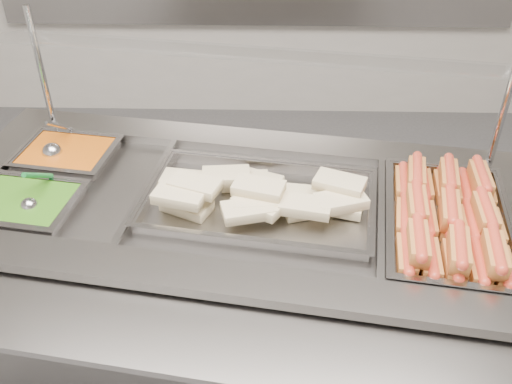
{
  "coord_description": "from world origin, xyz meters",
  "views": [
    {
      "loc": [
        0.08,
        -0.9,
        1.79
      ],
      "look_at": [
        0.05,
        0.4,
        0.85
      ],
      "focal_mm": 40.0,
      "sensor_mm": 36.0,
      "label": 1
    }
  ],
  "objects_px": {
    "pan_hotdogs": "(446,230)",
    "pan_wraps": "(259,205)",
    "ladle": "(53,151)",
    "sneeze_guard": "(253,57)",
    "steam_counter": "(242,298)",
    "serving_spoon": "(31,201)"
  },
  "relations": [
    {
      "from": "sneeze_guard",
      "to": "serving_spoon",
      "type": "height_order",
      "value": "sneeze_guard"
    },
    {
      "from": "sneeze_guard",
      "to": "pan_hotdogs",
      "type": "relative_size",
      "value": 2.81
    },
    {
      "from": "sneeze_guard",
      "to": "serving_spoon",
      "type": "xyz_separation_m",
      "value": [
        -0.61,
        -0.25,
        -0.33
      ]
    },
    {
      "from": "pan_hotdogs",
      "to": "pan_wraps",
      "type": "relative_size",
      "value": 0.81
    },
    {
      "from": "steam_counter",
      "to": "pan_hotdogs",
      "type": "distance_m",
      "value": 0.69
    },
    {
      "from": "pan_hotdogs",
      "to": "pan_wraps",
      "type": "height_order",
      "value": "same"
    },
    {
      "from": "pan_wraps",
      "to": "ladle",
      "type": "height_order",
      "value": "ladle"
    },
    {
      "from": "pan_hotdogs",
      "to": "serving_spoon",
      "type": "xyz_separation_m",
      "value": [
        -1.15,
        0.04,
        0.05
      ]
    },
    {
      "from": "ladle",
      "to": "pan_wraps",
      "type": "bearing_deg",
      "value": -18.93
    },
    {
      "from": "sneeze_guard",
      "to": "serving_spoon",
      "type": "distance_m",
      "value": 0.74
    },
    {
      "from": "pan_hotdogs",
      "to": "ladle",
      "type": "height_order",
      "value": "ladle"
    },
    {
      "from": "pan_hotdogs",
      "to": "sneeze_guard",
      "type": "bearing_deg",
      "value": 151.74
    },
    {
      "from": "steam_counter",
      "to": "sneeze_guard",
      "type": "bearing_deg",
      "value": 81.02
    },
    {
      "from": "pan_wraps",
      "to": "ladle",
      "type": "distance_m",
      "value": 0.7
    },
    {
      "from": "pan_wraps",
      "to": "ladle",
      "type": "relative_size",
      "value": 3.85
    },
    {
      "from": "pan_wraps",
      "to": "ladle",
      "type": "xyz_separation_m",
      "value": [
        -0.66,
        0.23,
        0.03
      ]
    },
    {
      "from": "pan_wraps",
      "to": "sneeze_guard",
      "type": "bearing_deg",
      "value": 96.37
    },
    {
      "from": "pan_wraps",
      "to": "serving_spoon",
      "type": "relative_size",
      "value": 4.13
    },
    {
      "from": "steam_counter",
      "to": "pan_hotdogs",
      "type": "height_order",
      "value": "pan_hotdogs"
    },
    {
      "from": "ladle",
      "to": "sneeze_guard",
      "type": "bearing_deg",
      "value": -1.66
    },
    {
      "from": "pan_wraps",
      "to": "serving_spoon",
      "type": "xyz_separation_m",
      "value": [
        -0.64,
        -0.04,
        0.03
      ]
    },
    {
      "from": "pan_hotdogs",
      "to": "ladle",
      "type": "bearing_deg",
      "value": 165.32
    }
  ]
}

